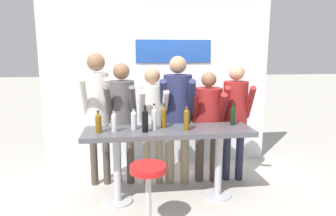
# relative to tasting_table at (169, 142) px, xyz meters

# --- Properties ---
(ground_plane) EXTENTS (40.00, 40.00, 0.00)m
(ground_plane) POSITION_rel_tasting_table_xyz_m (0.00, 0.00, -0.76)
(ground_plane) COLOR #B2ADA3
(back_wall) EXTENTS (3.68, 0.12, 2.75)m
(back_wall) POSITION_rel_tasting_table_xyz_m (0.00, 1.34, 0.61)
(back_wall) COLOR silver
(back_wall) RESTS_ON ground_plane
(tasting_table) EXTENTS (2.08, 0.56, 0.92)m
(tasting_table) POSITION_rel_tasting_table_xyz_m (0.00, 0.00, 0.00)
(tasting_table) COLOR #4C4C51
(tasting_table) RESTS_ON ground_plane
(bar_stool) EXTENTS (0.39, 0.39, 0.72)m
(bar_stool) POSITION_rel_tasting_table_xyz_m (-0.30, -0.64, -0.28)
(bar_stool) COLOR #B2B2B7
(bar_stool) RESTS_ON ground_plane
(person_far_left) EXTENTS (0.38, 0.53, 1.84)m
(person_far_left) POSITION_rel_tasting_table_xyz_m (-0.90, 0.55, 0.40)
(person_far_left) COLOR #473D33
(person_far_left) RESTS_ON ground_plane
(person_left) EXTENTS (0.43, 0.55, 1.71)m
(person_left) POSITION_rel_tasting_table_xyz_m (-0.57, 0.55, 0.31)
(person_left) COLOR #473D33
(person_left) RESTS_ON ground_plane
(person_center_left) EXTENTS (0.38, 0.50, 1.65)m
(person_center_left) POSITION_rel_tasting_table_xyz_m (-0.16, 0.48, 0.27)
(person_center_left) COLOR gray
(person_center_left) RESTS_ON ground_plane
(person_center) EXTENTS (0.52, 0.63, 1.80)m
(person_center) POSITION_rel_tasting_table_xyz_m (0.18, 0.46, 0.35)
(person_center) COLOR gray
(person_center) RESTS_ON ground_plane
(person_center_right) EXTENTS (0.53, 0.60, 1.58)m
(person_center_right) POSITION_rel_tasting_table_xyz_m (0.62, 0.47, 0.21)
(person_center_right) COLOR #473D33
(person_center_right) RESTS_ON ground_plane
(person_right) EXTENTS (0.46, 0.57, 1.69)m
(person_right) POSITION_rel_tasting_table_xyz_m (1.01, 0.46, 0.29)
(person_right) COLOR #23283D
(person_right) RESTS_ON ground_plane
(wine_bottle_0) EXTENTS (0.06, 0.06, 0.30)m
(wine_bottle_0) POSITION_rel_tasting_table_xyz_m (0.85, 0.11, 0.29)
(wine_bottle_0) COLOR black
(wine_bottle_0) RESTS_ON tasting_table
(wine_bottle_1) EXTENTS (0.06, 0.06, 0.27)m
(wine_bottle_1) POSITION_rel_tasting_table_xyz_m (-0.66, -0.03, 0.28)
(wine_bottle_1) COLOR #B7BCC1
(wine_bottle_1) RESTS_ON tasting_table
(wine_bottle_2) EXTENTS (0.07, 0.07, 0.26)m
(wine_bottle_2) POSITION_rel_tasting_table_xyz_m (-0.84, -0.05, 0.28)
(wine_bottle_2) COLOR brown
(wine_bottle_2) RESTS_ON tasting_table
(wine_bottle_3) EXTENTS (0.07, 0.07, 0.31)m
(wine_bottle_3) POSITION_rel_tasting_table_xyz_m (-0.05, 0.09, 0.30)
(wine_bottle_3) COLOR brown
(wine_bottle_3) RESTS_ON tasting_table
(wine_bottle_4) EXTENTS (0.07, 0.07, 0.28)m
(wine_bottle_4) POSITION_rel_tasting_table_xyz_m (-0.43, 0.04, 0.29)
(wine_bottle_4) COLOR #B7BCC1
(wine_bottle_4) RESTS_ON tasting_table
(wine_bottle_5) EXTENTS (0.07, 0.07, 0.31)m
(wine_bottle_5) POSITION_rel_tasting_table_xyz_m (0.21, -0.06, 0.30)
(wine_bottle_5) COLOR brown
(wine_bottle_5) RESTS_ON tasting_table
(wine_bottle_6) EXTENTS (0.07, 0.07, 0.33)m
(wine_bottle_6) POSITION_rel_tasting_table_xyz_m (-0.29, -0.09, 0.31)
(wine_bottle_6) COLOR black
(wine_bottle_6) RESTS_ON tasting_table
(wine_bottle_7) EXTENTS (0.07, 0.07, 0.32)m
(wine_bottle_7) POSITION_rel_tasting_table_xyz_m (-0.18, -0.01, 0.30)
(wine_bottle_7) COLOR #B7BCC1
(wine_bottle_7) RESTS_ON tasting_table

